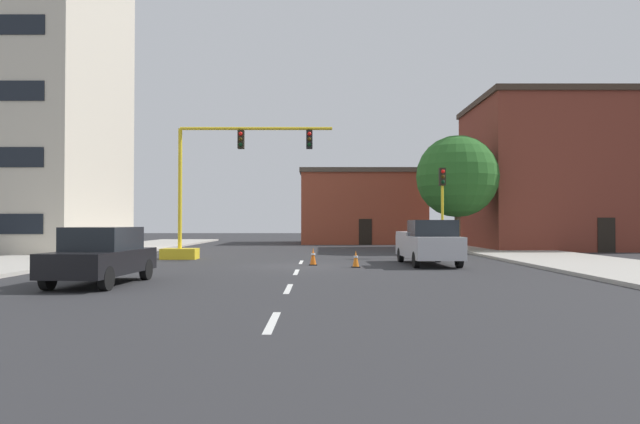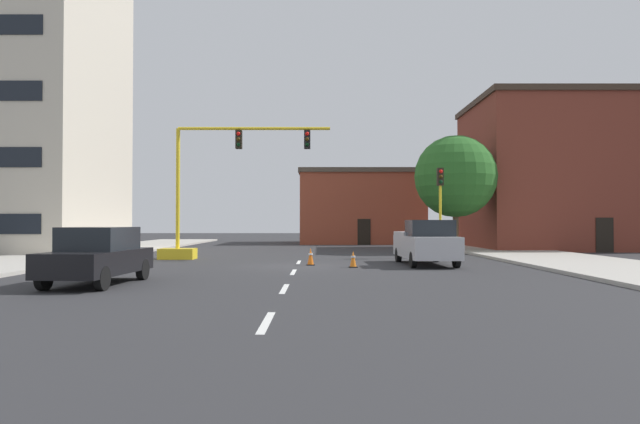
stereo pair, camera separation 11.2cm
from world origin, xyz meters
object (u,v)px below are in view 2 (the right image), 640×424
Objects in this scene: sedan_black_near_left at (99,255)px; traffic_signal_gantry at (200,216)px; traffic_light_pole_right at (441,192)px; traffic_cone_roadside_a at (354,259)px; tree_right_mid at (456,176)px; traffic_cone_roadside_b at (311,257)px; pickup_truck_silver at (426,243)px.

traffic_signal_gantry is at bearing 87.73° from sedan_black_near_left.
traffic_light_pole_right reaches higher than traffic_cone_roadside_a.
tree_right_mid is 14.67m from traffic_cone_roadside_b.
sedan_black_near_left is (-11.42, -8.18, -0.09)m from pickup_truck_silver.
sedan_black_near_left is at bearing -134.82° from traffic_light_pole_right.
traffic_light_pole_right is 9.18m from traffic_cone_roadside_b.
traffic_signal_gantry is at bearing 159.57° from pickup_truck_silver.
pickup_truck_silver is 1.19× the size of sedan_black_near_left.
traffic_cone_roadside_a is at bearing -120.64° from tree_right_mid.
tree_right_mid is 1.60× the size of sedan_black_near_left.
traffic_signal_gantry is at bearing -175.63° from traffic_light_pole_right.
traffic_signal_gantry is 16.31m from tree_right_mid.
traffic_light_pole_right is 6.20× the size of traffic_cone_roadside_b.
traffic_light_pole_right is 18.83m from sedan_black_near_left.
traffic_cone_roadside_a is (7.63, -5.58, -1.88)m from traffic_signal_gantry.
sedan_black_near_left reaches higher than traffic_cone_roadside_b.
traffic_light_pole_right is 5.90m from pickup_truck_silver.
tree_right_mid is (2.10, 5.49, 1.26)m from traffic_light_pole_right.
traffic_cone_roadside_b is (-8.93, -10.77, -4.40)m from tree_right_mid.
traffic_cone_roadside_b is at bearing -177.39° from pickup_truck_silver.
tree_right_mid is at bearing 59.36° from traffic_cone_roadside_a.
tree_right_mid reaches higher than sedan_black_near_left.
traffic_cone_roadside_a is (8.11, 6.67, -0.54)m from sedan_black_near_left.
traffic_cone_roadside_b is at bearing 51.55° from sedan_black_near_left.
sedan_black_near_left is at bearing -140.56° from traffic_cone_roadside_a.
traffic_signal_gantry is 1.90× the size of sedan_black_near_left.
traffic_cone_roadside_b reaches higher than traffic_cone_roadside_a.
traffic_cone_roadside_a is at bearing -36.20° from traffic_signal_gantry.
traffic_signal_gantry is at bearing 143.80° from traffic_cone_roadside_a.
tree_right_mid reaches higher than pickup_truck_silver.
pickup_truck_silver is at bearing -20.43° from traffic_signal_gantry.
traffic_cone_roadside_a is 0.92× the size of traffic_cone_roadside_b.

